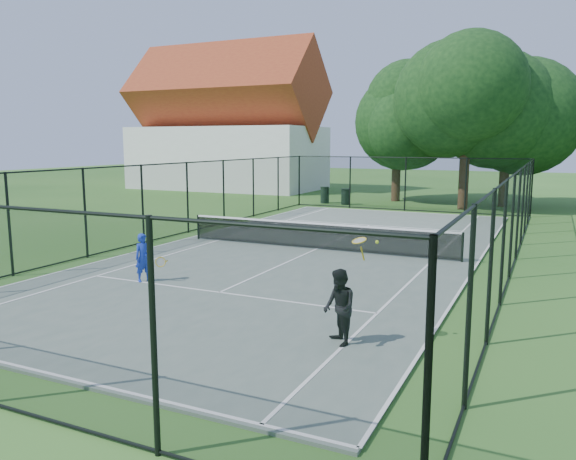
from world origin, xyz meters
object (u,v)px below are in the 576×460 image
at_px(trash_bin_left, 325,195).
at_px(player_blue, 144,258).
at_px(tennis_net, 316,235).
at_px(trash_bin_right, 346,197).
at_px(player_black, 339,307).

xyz_separation_m(trash_bin_left, player_blue, (3.01, -21.00, 0.20)).
xyz_separation_m(tennis_net, player_blue, (-2.49, -6.28, 0.14)).
xyz_separation_m(trash_bin_left, trash_bin_right, (1.46, -0.21, -0.03)).
height_order(trash_bin_right, player_black, player_black).
bearing_deg(tennis_net, player_blue, -111.58).
distance_m(player_blue, player_black, 6.87).
bearing_deg(player_black, player_blue, 160.63).
xyz_separation_m(trash_bin_left, player_black, (9.50, -23.28, 0.26)).
relative_size(trash_bin_right, player_blue, 0.74).
height_order(trash_bin_right, player_blue, player_blue).
relative_size(trash_bin_left, player_black, 0.51).
bearing_deg(tennis_net, trash_bin_left, 110.49).
height_order(trash_bin_left, player_blue, player_blue).
bearing_deg(tennis_net, player_black, -64.98).
bearing_deg(player_black, trash_bin_right, 109.21).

